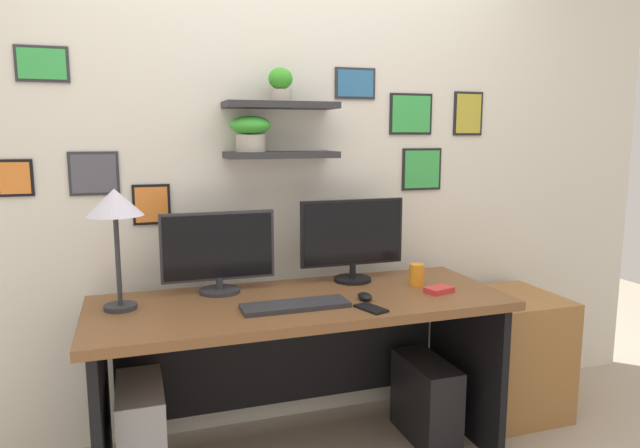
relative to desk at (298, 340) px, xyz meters
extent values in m
cube|color=silver|center=(0.00, 0.38, 0.81)|extent=(4.40, 0.04, 2.70)
cube|color=#2D2D33|center=(0.00, 0.26, 0.81)|extent=(0.52, 0.20, 0.03)
cube|color=#2D2D33|center=(0.00, 0.26, 1.03)|extent=(0.52, 0.20, 0.03)
cylinder|color=#B2A899|center=(-0.14, 0.26, 0.86)|extent=(0.13, 0.13, 0.08)
ellipsoid|color=green|center=(-0.14, 0.26, 0.94)|extent=(0.19, 0.19, 0.08)
cylinder|color=#B2A899|center=(0.00, 0.26, 1.08)|extent=(0.11, 0.11, 0.05)
ellipsoid|color=green|center=(0.00, 0.26, 1.15)|extent=(0.11, 0.11, 0.10)
cube|color=#2D2D33|center=(0.40, 0.36, 1.15)|extent=(0.21, 0.02, 0.15)
cube|color=teal|center=(0.40, 0.35, 1.15)|extent=(0.19, 0.00, 0.13)
cube|color=black|center=(0.72, 0.36, 1.01)|extent=(0.24, 0.02, 0.21)
cube|color=green|center=(0.72, 0.35, 1.01)|extent=(0.21, 0.00, 0.19)
cube|color=black|center=(0.79, 0.36, 0.72)|extent=(0.22, 0.02, 0.22)
cube|color=green|center=(0.79, 0.35, 0.72)|extent=(0.20, 0.00, 0.20)
cube|color=black|center=(1.05, 0.36, 1.01)|extent=(0.17, 0.02, 0.23)
cube|color=gold|center=(1.05, 0.35, 1.01)|extent=(0.15, 0.00, 0.20)
cube|color=black|center=(-0.59, 0.36, 0.59)|extent=(0.17, 0.02, 0.18)
cube|color=orange|center=(-0.59, 0.35, 0.59)|extent=(0.14, 0.00, 0.16)
cube|color=black|center=(-1.13, 0.36, 0.72)|extent=(0.14, 0.02, 0.16)
cube|color=orange|center=(-1.13, 0.35, 0.72)|extent=(0.12, 0.00, 0.13)
cube|color=#2D2D33|center=(-1.00, 0.36, 1.19)|extent=(0.21, 0.02, 0.15)
cube|color=green|center=(-1.00, 0.35, 1.19)|extent=(0.18, 0.00, 0.12)
cube|color=#2D2D33|center=(-0.82, 0.36, 0.73)|extent=(0.21, 0.02, 0.19)
cube|color=#4C4C56|center=(-0.82, 0.35, 0.73)|extent=(0.18, 0.00, 0.17)
cube|color=brown|center=(0.00, -0.06, 0.19)|extent=(1.77, 0.68, 0.04)
cube|color=black|center=(-0.83, -0.06, -0.19)|extent=(0.04, 0.62, 0.71)
cube|color=black|center=(0.83, -0.06, -0.19)|extent=(0.04, 0.62, 0.71)
cube|color=black|center=(0.00, 0.24, -0.15)|extent=(1.57, 0.02, 0.50)
cylinder|color=#2D2D33|center=(-0.32, 0.15, 0.21)|extent=(0.18, 0.18, 0.02)
cylinder|color=#2D2D33|center=(-0.32, 0.15, 0.25)|extent=(0.03, 0.03, 0.05)
cube|color=#2D2D33|center=(-0.32, 0.16, 0.41)|extent=(0.50, 0.02, 0.31)
cube|color=black|center=(-0.32, 0.15, 0.41)|extent=(0.48, 0.00, 0.28)
cylinder|color=black|center=(0.32, 0.15, 0.21)|extent=(0.18, 0.18, 0.02)
cylinder|color=black|center=(0.32, 0.15, 0.26)|extent=(0.03, 0.03, 0.07)
cube|color=black|center=(0.32, 0.16, 0.44)|extent=(0.51, 0.02, 0.31)
cube|color=black|center=(0.32, 0.15, 0.44)|extent=(0.49, 0.00, 0.29)
cube|color=#2D2D33|center=(-0.06, -0.17, 0.22)|extent=(0.44, 0.14, 0.02)
ellipsoid|color=black|center=(0.25, -0.16, 0.22)|extent=(0.06, 0.09, 0.03)
cylinder|color=#2D2D33|center=(-0.73, 0.03, 0.22)|extent=(0.13, 0.13, 0.02)
cylinder|color=#2D2D33|center=(-0.73, 0.03, 0.41)|extent=(0.02, 0.02, 0.36)
cone|color=silver|center=(-0.73, 0.03, 0.64)|extent=(0.22, 0.22, 0.11)
cube|color=black|center=(0.22, -0.29, 0.21)|extent=(0.11, 0.15, 0.01)
cylinder|color=orange|center=(0.58, -0.01, 0.26)|extent=(0.07, 0.07, 0.10)
cube|color=red|center=(0.61, -0.16, 0.22)|extent=(0.14, 0.11, 0.02)
cube|color=#9E6B38|center=(1.18, 0.06, -0.23)|extent=(0.44, 0.50, 0.62)
cube|color=#99999E|center=(-0.68, -0.08, -0.31)|extent=(0.18, 0.40, 0.47)
cube|color=black|center=(0.62, -0.06, -0.35)|extent=(0.18, 0.40, 0.39)
camera|label=1|loc=(-0.67, -2.32, 0.90)|focal=31.90mm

